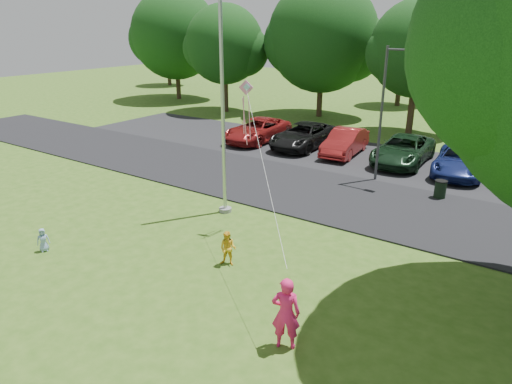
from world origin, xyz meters
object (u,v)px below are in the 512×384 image
Objects in this scene: trash_can at (440,190)px; child_yellow at (228,249)px; flagpole at (223,108)px; street_lamp at (388,103)px; kite at (247,105)px; child_blue at (43,240)px; woman at (286,313)px.

child_yellow is at bearing -112.47° from trash_can.
flagpole is 10.00m from trash_can.
kite is at bearing -100.26° from street_lamp.
child_yellow is at bearing -36.16° from child_blue.
kite is at bearing -124.18° from trash_can.
flagpole is 5.49× the size of woman.
child_blue is at bearing -127.78° from trash_can.
woman is (6.19, -5.66, -3.26)m from flagpole.
child_yellow is at bearing -59.09° from woman.
child_yellow reaches higher than child_blue.
woman is at bearing -42.46° from flagpole.
street_lamp reaches higher than child_yellow.
child_yellow is (2.73, -3.35, -3.60)m from flagpole.
flagpole is at bearing -114.28° from street_lamp.
child_blue is at bearing -172.86° from child_yellow.
street_lamp reaches higher than child_blue.
trash_can reaches higher than child_blue.
flagpole is at bearing 110.49° from child_yellow.
flagpole reaches higher than child_blue.
kite is (-0.95, 2.40, 4.00)m from child_yellow.
street_lamp is 7.54× the size of trash_can.
kite is at bearing -28.02° from flagpole.
child_blue is at bearing -22.75° from woman.
woman reaches higher than child_blue.
street_lamp is 15.19m from child_blue.
flagpole reaches higher than street_lamp.
street_lamp is 5.53× the size of child_yellow.
child_yellow reaches higher than trash_can.
woman is 1.62× the size of child_yellow.
trash_can is at bearing -117.99° from woman.
street_lamp is at bearing 164.89° from trash_can.
child_yellow is at bearing -50.81° from flagpole.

